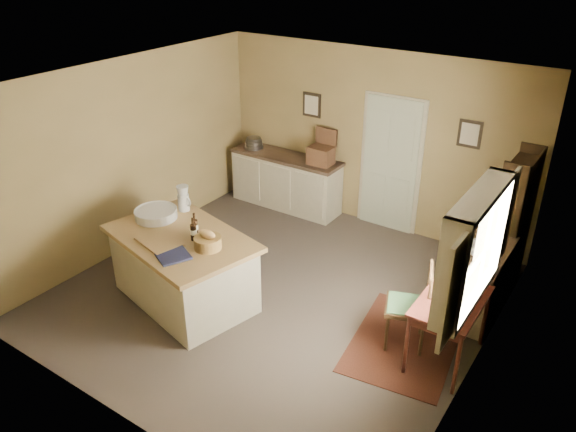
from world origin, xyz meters
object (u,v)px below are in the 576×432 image
sideboard (286,179)px  work_island (183,266)px  writing_desk (451,307)px  desk_chair (407,307)px  shelving_unit (516,222)px  right_cabinet (477,281)px

sideboard → work_island: bearing=-81.1°
sideboard → writing_desk: 4.16m
desk_chair → shelving_unit: 2.01m
sideboard → shelving_unit: size_ratio=1.05×
sideboard → desk_chair: (3.08, -2.18, 0.01)m
work_island → right_cabinet: work_island is taller
sideboard → desk_chair: size_ratio=1.93×
desk_chair → right_cabinet: size_ratio=0.96×
writing_desk → shelving_unit: shelving_unit is taller
shelving_unit → work_island: bearing=-141.1°
work_island → sideboard: (-0.46, 2.93, -0.00)m
work_island → desk_chair: (2.62, 0.75, 0.01)m
desk_chair → writing_desk: bearing=-19.9°
writing_desk → shelving_unit: 1.88m
right_cabinet → shelving_unit: 0.99m
writing_desk → shelving_unit: (0.15, 1.86, 0.23)m
shelving_unit → sideboard: bearing=175.1°
sideboard → shelving_unit: bearing=-4.9°
work_island → shelving_unit: 4.18m
right_cabinet → shelving_unit: shelving_unit is taller
work_island → desk_chair: work_island is taller
desk_chair → shelving_unit: shelving_unit is taller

